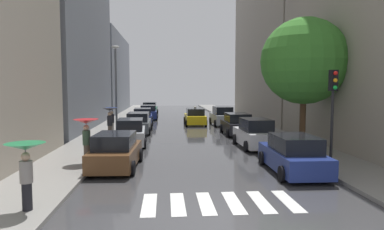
{
  "coord_description": "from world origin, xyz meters",
  "views": [
    {
      "loc": [
        -1.74,
        -9.25,
        3.71
      ],
      "look_at": [
        0.58,
        19.99,
        1.33
      ],
      "focal_mm": 32.11,
      "sensor_mm": 36.0,
      "label": 1
    }
  ],
  "objects": [
    {
      "name": "sidewalk_right",
      "position": [
        6.5,
        24.0,
        0.07
      ],
      "size": [
        3.0,
        72.0,
        0.15
      ],
      "primitive_type": "cube",
      "color": "gray",
      "rests_on": "ground"
    },
    {
      "name": "crosswalk_stripes",
      "position": [
        0.0,
        1.4,
        0.01
      ],
      "size": [
        4.95,
        2.2,
        0.01
      ],
      "color": "silver",
      "rests_on": "ground"
    },
    {
      "name": "traffic_light_right_corner",
      "position": [
        5.45,
        4.92,
        3.29
      ],
      "size": [
        0.3,
        0.42,
        4.3
      ],
      "color": "black",
      "rests_on": "sidewalk_right"
    },
    {
      "name": "pedestrian_far_side",
      "position": [
        -5.74,
        0.8,
        1.63
      ],
      "size": [
        1.11,
        1.11,
        1.97
      ],
      "rotation": [
        0.0,
        0.0,
        2.0
      ],
      "color": "black",
      "rests_on": "sidewalk_left"
    },
    {
      "name": "parked_car_left_fourth",
      "position": [
        -3.97,
        25.26,
        0.76
      ],
      "size": [
        2.21,
        4.45,
        1.62
      ],
      "rotation": [
        0.0,
        0.0,
        1.61
      ],
      "color": "navy",
      "rests_on": "ground"
    },
    {
      "name": "parked_car_left_third",
      "position": [
        -3.87,
        18.74,
        0.78
      ],
      "size": [
        2.06,
        4.73,
        1.67
      ],
      "rotation": [
        0.0,
        0.0,
        1.56
      ],
      "color": "#474C51",
      "rests_on": "ground"
    },
    {
      "name": "parked_car_left_second",
      "position": [
        -3.94,
        12.8,
        0.79
      ],
      "size": [
        2.14,
        4.28,
        1.7
      ],
      "rotation": [
        0.0,
        0.0,
        1.61
      ],
      "color": "#B2B7BF",
      "rests_on": "ground"
    },
    {
      "name": "street_tree_right",
      "position": [
        6.39,
        10.36,
        5.22
      ],
      "size": [
        5.04,
        5.04,
        7.6
      ],
      "color": "#513823",
      "rests_on": "sidewalk_right"
    },
    {
      "name": "parked_car_right_fourth",
      "position": [
        3.87,
        23.92,
        0.84
      ],
      "size": [
        2.15,
        4.36,
        1.82
      ],
      "rotation": [
        0.0,
        0.0,
        1.6
      ],
      "color": "#B2B7BF",
      "rests_on": "ground"
    },
    {
      "name": "parked_car_left_sixth",
      "position": [
        -3.75,
        37.14,
        0.79
      ],
      "size": [
        2.17,
        4.17,
        1.7
      ],
      "rotation": [
        0.0,
        0.0,
        1.55
      ],
      "color": "#0C4C2D",
      "rests_on": "ground"
    },
    {
      "name": "building_right_mid",
      "position": [
        11.0,
        28.33,
        12.9
      ],
      "size": [
        6.0,
        19.16,
        25.8
      ],
      "primitive_type": "cube",
      "color": "#9E9384",
      "rests_on": "ground"
    },
    {
      "name": "parked_car_left_fifth",
      "position": [
        -3.7,
        30.86,
        0.77
      ],
      "size": [
        2.3,
        4.68,
        1.64
      ],
      "rotation": [
        0.0,
        0.0,
        1.62
      ],
      "color": "navy",
      "rests_on": "ground"
    },
    {
      "name": "parked_car_left_nearest",
      "position": [
        -4.0,
        6.46,
        0.77
      ],
      "size": [
        2.25,
        4.33,
        1.64
      ],
      "rotation": [
        0.0,
        0.0,
        1.52
      ],
      "color": "brown",
      "rests_on": "ground"
    },
    {
      "name": "pedestrian_foreground",
      "position": [
        -5.59,
        14.98,
        1.68
      ],
      "size": [
        1.02,
        1.02,
        2.11
      ],
      "rotation": [
        0.0,
        0.0,
        5.04
      ],
      "color": "brown",
      "rests_on": "sidewalk_left"
    },
    {
      "name": "building_left_mid",
      "position": [
        -11.0,
        22.53,
        10.66
      ],
      "size": [
        6.0,
        18.11,
        21.32
      ],
      "primitive_type": "cube",
      "color": "slate",
      "rests_on": "ground"
    },
    {
      "name": "parked_car_right_nearest",
      "position": [
        3.81,
        5.06,
        0.77
      ],
      "size": [
        2.15,
        4.61,
        1.65
      ],
      "rotation": [
        0.0,
        0.0,
        1.55
      ],
      "color": "navy",
      "rests_on": "ground"
    },
    {
      "name": "lamp_post_left",
      "position": [
        -5.55,
        18.08,
        4.07
      ],
      "size": [
        0.6,
        0.28,
        6.79
      ],
      "color": "#595B60",
      "rests_on": "sidewalk_left"
    },
    {
      "name": "sidewalk_left",
      "position": [
        -6.5,
        24.0,
        0.07
      ],
      "size": [
        3.0,
        72.0,
        0.15
      ],
      "primitive_type": "cube",
      "color": "gray",
      "rests_on": "ground"
    },
    {
      "name": "ground_plane",
      "position": [
        0.0,
        24.0,
        -0.02
      ],
      "size": [
        28.0,
        72.0,
        0.04
      ],
      "primitive_type": "cube",
      "color": "#39393B"
    },
    {
      "name": "pedestrian_near_tree",
      "position": [
        -5.81,
        17.35,
        1.57
      ],
      "size": [
        0.91,
        0.91,
        2.01
      ],
      "rotation": [
        0.0,
        0.0,
        0.64
      ],
      "color": "gray",
      "rests_on": "sidewalk_left"
    },
    {
      "name": "pedestrian_by_kerb",
      "position": [
        -5.42,
        7.06,
        1.71
      ],
      "size": [
        1.15,
        1.15,
        2.07
      ],
      "rotation": [
        0.0,
        0.0,
        4.93
      ],
      "color": "brown",
      "rests_on": "sidewalk_left"
    },
    {
      "name": "taxi_midroad",
      "position": [
        1.24,
        24.55,
        0.76
      ],
      "size": [
        2.08,
        4.58,
        1.81
      ],
      "rotation": [
        0.0,
        0.0,
        1.57
      ],
      "color": "yellow",
      "rests_on": "ground"
    },
    {
      "name": "building_left_far",
      "position": [
        -11.0,
        42.86,
        5.64
      ],
      "size": [
        6.0,
        20.43,
        11.29
      ],
      "primitive_type": "cube",
      "color": "slate",
      "rests_on": "ground"
    },
    {
      "name": "parked_car_right_second",
      "position": [
        3.78,
        11.3,
        0.83
      ],
      "size": [
        2.11,
        4.26,
        1.8
      ],
      "rotation": [
        0.0,
        0.0,
        1.6
      ],
      "color": "silver",
      "rests_on": "ground"
    },
    {
      "name": "parked_car_right_third",
      "position": [
        3.9,
        17.17,
        0.79
      ],
      "size": [
        2.14,
        4.42,
        1.68
      ],
      "rotation": [
        0.0,
        0.0,
        1.58
      ],
      "color": "black",
      "rests_on": "ground"
    }
  ]
}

